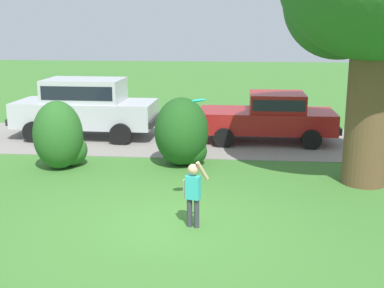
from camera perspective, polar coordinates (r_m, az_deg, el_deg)
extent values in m
plane|color=#3D752D|center=(9.79, -2.28, -8.78)|extent=(80.00, 80.00, 0.00)
cube|color=gray|center=(16.26, 0.93, 0.37)|extent=(28.00, 4.40, 0.02)
cylinder|color=brown|center=(12.34, 19.18, 3.37)|extent=(1.02, 1.02, 3.39)
ellipsoid|color=#286023|center=(13.07, 16.27, 14.99)|extent=(2.72, 2.72, 2.72)
ellipsoid|color=#286023|center=(13.50, -14.77, 0.98)|extent=(1.26, 1.25, 1.77)
ellipsoid|color=#286023|center=(13.80, -13.53, -0.66)|extent=(0.93, 0.93, 0.84)
ellipsoid|color=#1E511C|center=(13.41, -1.18, 1.42)|extent=(1.42, 1.61, 1.80)
ellipsoid|color=#1E511C|center=(13.48, -0.10, -0.78)|extent=(0.85, 0.85, 0.76)
cube|color=maroon|center=(16.24, 8.30, 2.63)|extent=(4.20, 1.84, 0.64)
cube|color=maroon|center=(16.15, 9.49, 4.69)|extent=(1.68, 1.62, 0.56)
cube|color=black|center=(16.15, 9.49, 4.69)|extent=(1.55, 1.64, 0.34)
cylinder|color=black|center=(15.38, 3.57, 0.69)|extent=(0.60, 0.22, 0.60)
cylinder|color=black|center=(17.22, 3.78, 2.07)|extent=(0.60, 0.22, 0.60)
cylinder|color=black|center=(15.52, 13.22, 0.47)|extent=(0.60, 0.22, 0.60)
cylinder|color=black|center=(17.34, 12.42, 1.87)|extent=(0.60, 0.22, 0.60)
cube|color=black|center=(16.30, 0.75, 2.24)|extent=(0.12, 1.75, 0.20)
cube|color=black|center=(16.52, 15.72, 1.88)|extent=(0.12, 1.75, 0.20)
cube|color=silver|center=(17.01, -11.81, 3.39)|extent=(4.53, 1.92, 0.80)
cube|color=silver|center=(16.90, -11.94, 5.93)|extent=(2.50, 1.66, 0.72)
cube|color=black|center=(16.90, -11.94, 5.93)|extent=(2.31, 1.68, 0.43)
cylinder|color=black|center=(16.73, -17.28, 1.29)|extent=(0.68, 0.23, 0.68)
cylinder|color=black|center=(18.43, -14.97, 2.53)|extent=(0.68, 0.23, 0.68)
cylinder|color=black|center=(15.82, -7.98, 1.10)|extent=(0.68, 0.23, 0.68)
cylinder|color=black|center=(17.61, -6.48, 2.41)|extent=(0.68, 0.23, 0.68)
cube|color=black|center=(17.89, -18.78, 2.79)|extent=(0.15, 1.75, 0.20)
cube|color=black|center=(16.48, -4.18, 2.61)|extent=(0.15, 1.75, 0.20)
cylinder|color=#383842|center=(9.52, -0.28, -7.65)|extent=(0.10, 0.10, 0.55)
cylinder|color=#383842|center=(9.47, 0.52, -7.76)|extent=(0.10, 0.10, 0.55)
cube|color=#33B2B2|center=(9.33, 0.12, -4.87)|extent=(0.29, 0.22, 0.44)
sphere|color=tan|center=(9.22, 0.12, -2.87)|extent=(0.20, 0.20, 0.20)
cylinder|color=tan|center=(9.22, 1.16, -3.00)|extent=(0.23, 0.21, 0.39)
cylinder|color=tan|center=(9.40, -0.80, -5.05)|extent=(0.07, 0.07, 0.36)
cylinder|color=#1EB7B2|center=(9.62, 0.74, 4.88)|extent=(0.29, 0.28, 0.13)
cylinder|color=red|center=(9.62, 0.74, 4.91)|extent=(0.16, 0.16, 0.09)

